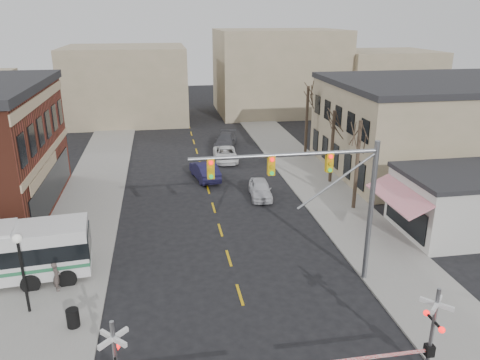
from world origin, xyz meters
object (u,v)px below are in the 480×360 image
at_px(car_a, 260,189).
at_px(car_b, 205,170).
at_px(trash_bin, 73,318).
at_px(pedestrian_far, 37,250).
at_px(street_lamp, 20,257).
at_px(rr_crossing_east, 422,334).
at_px(car_c, 226,154).
at_px(traffic_signal_mast, 324,186).
at_px(car_d, 226,140).
at_px(pedestrian_near, 57,276).

relative_size(car_a, car_b, 0.84).
bearing_deg(trash_bin, pedestrian_far, 114.52).
bearing_deg(street_lamp, car_a, 42.65).
height_order(street_lamp, trash_bin, street_lamp).
distance_m(car_a, pedestrian_far, 17.39).
bearing_deg(pedestrian_far, car_b, 25.38).
distance_m(rr_crossing_east, car_a, 20.63).
relative_size(street_lamp, car_a, 1.02).
height_order(trash_bin, car_c, car_c).
distance_m(rr_crossing_east, car_c, 31.11).
bearing_deg(car_c, trash_bin, -111.03).
relative_size(traffic_signal_mast, car_a, 2.35).
distance_m(car_b, pedestrian_far, 17.67).
bearing_deg(car_a, car_b, 132.90).
relative_size(car_c, car_d, 0.94).
bearing_deg(pedestrian_far, car_d, 33.54).
height_order(rr_crossing_east, trash_bin, rr_crossing_east).
bearing_deg(car_b, pedestrian_near, 50.51).
bearing_deg(trash_bin, car_b, 67.90).
bearing_deg(car_a, trash_bin, -123.72).
bearing_deg(rr_crossing_east, street_lamp, 157.24).
xyz_separation_m(street_lamp, trash_bin, (2.36, -1.60, -2.57)).
distance_m(car_a, car_c, 10.49).
bearing_deg(car_a, rr_crossing_east, -78.35).
relative_size(car_d, pedestrian_near, 3.18).
relative_size(car_a, car_d, 0.80).
bearing_deg(traffic_signal_mast, street_lamp, -179.19).
distance_m(street_lamp, pedestrian_near, 3.02).
bearing_deg(street_lamp, pedestrian_far, 97.14).
height_order(trash_bin, car_d, car_d).
distance_m(street_lamp, trash_bin, 3.84).
distance_m(car_b, car_c, 5.82).
distance_m(pedestrian_near, pedestrian_far, 3.57).
relative_size(trash_bin, car_c, 0.19).
relative_size(car_b, car_d, 0.96).
height_order(rr_crossing_east, street_lamp, street_lamp).
relative_size(trash_bin, car_b, 0.18).
xyz_separation_m(car_b, pedestrian_near, (-9.53, -16.84, 0.12)).
bearing_deg(car_b, rr_crossing_east, 93.68).
distance_m(traffic_signal_mast, pedestrian_near, 14.85).
bearing_deg(trash_bin, rr_crossing_east, -20.69).
bearing_deg(car_d, trash_bin, -94.97).
distance_m(car_d, pedestrian_far, 28.13).
distance_m(car_c, car_d, 5.25).
bearing_deg(car_a, car_c, 102.91).
height_order(trash_bin, pedestrian_near, pedestrian_near).
height_order(rr_crossing_east, pedestrian_far, rr_crossing_east).
bearing_deg(traffic_signal_mast, car_b, 103.57).
distance_m(trash_bin, pedestrian_far, 7.19).
bearing_deg(street_lamp, trash_bin, -34.08).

